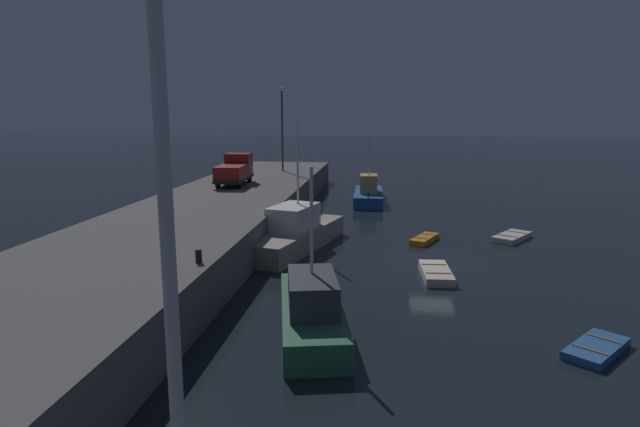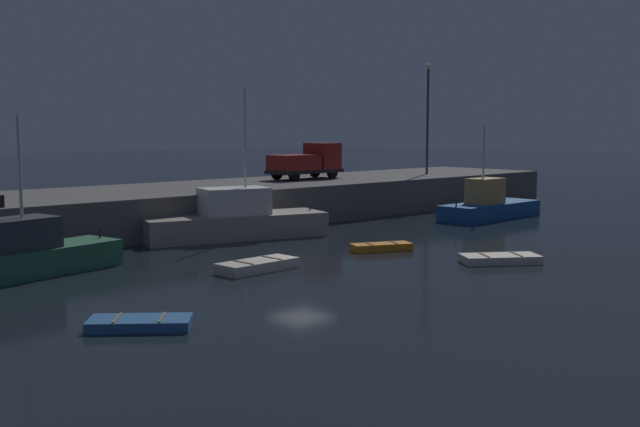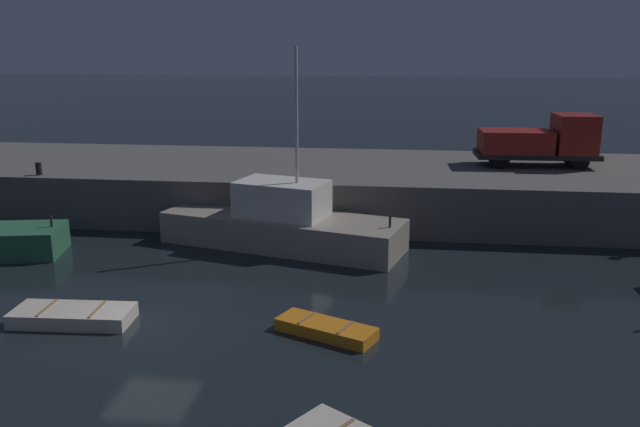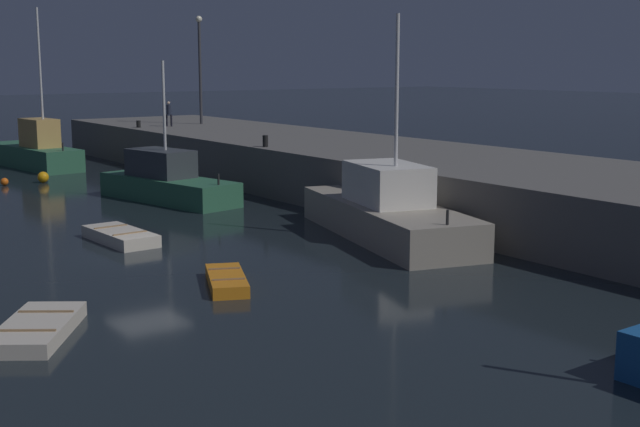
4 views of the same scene
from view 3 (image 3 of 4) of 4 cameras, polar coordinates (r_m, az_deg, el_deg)
The scene contains 7 objects.
ground_plane at distance 21.00m, azimuth -14.78°, elevation -9.58°, with size 320.00×320.00×0.00m, color black.
pier_quay at distance 34.55m, azimuth -5.73°, elevation 2.50°, with size 72.05×10.34×2.42m.
fishing_trawler_red at distance 27.87m, azimuth -3.32°, elevation -0.87°, with size 10.81×5.74×8.34m.
dinghy_red_small at distance 21.95m, azimuth -20.80°, elevation -8.35°, with size 3.74×1.67×0.49m.
rowboat_blue_far at distance 19.75m, azimuth 0.52°, elevation -10.06°, with size 3.21×2.20×0.41m.
utility_truck at distance 34.79m, azimuth 18.87°, elevation 6.01°, with size 6.07×2.41×2.61m.
bollard_central at distance 33.54m, azimuth -23.40°, elevation 3.61°, with size 0.28×0.28×0.59m, color black.
Camera 3 is at (7.47, -17.71, 8.45)m, focal length 36.57 mm.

